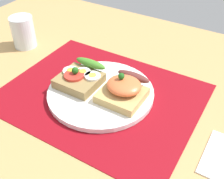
{
  "coord_description": "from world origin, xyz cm",
  "views": [
    {
      "loc": [
        27.73,
        -41.21,
        41.45
      ],
      "look_at": [
        3.0,
        0.0,
        2.98
      ],
      "focal_mm": 45.06,
      "sensor_mm": 36.0,
      "label": 1
    }
  ],
  "objects": [
    {
      "name": "drinking_glass",
      "position": [
        -31.15,
        7.89,
        4.44
      ],
      "size": [
        6.47,
        6.47,
        8.87
      ],
      "primitive_type": "cylinder",
      "color": "silver",
      "rests_on": "ground_plane"
    },
    {
      "name": "placemat",
      "position": [
        0.0,
        0.0,
        0.15
      ],
      "size": [
        43.74,
        34.52,
        0.3
      ],
      "primitive_type": "cube",
      "color": "maroon",
      "rests_on": "ground_plane"
    },
    {
      "name": "sandwich_egg_tomato",
      "position": [
        -5.56,
        0.14,
        3.05
      ],
      "size": [
        9.28,
        10.32,
        4.37
      ],
      "color": "olive",
      "rests_on": "plate"
    },
    {
      "name": "ground_plane",
      "position": [
        0.0,
        0.0,
        -1.6
      ],
      "size": [
        120.0,
        90.0,
        3.2
      ],
      "primitive_type": "cube",
      "color": "tan"
    },
    {
      "name": "sandwich_salmon",
      "position": [
        5.5,
        1.06,
        3.56
      ],
      "size": [
        9.32,
        10.29,
        5.83
      ],
      "color": "tan",
      "rests_on": "plate"
    },
    {
      "name": "plate",
      "position": [
        0.0,
        0.0,
        0.89
      ],
      "size": [
        24.18,
        24.18,
        1.18
      ],
      "primitive_type": "cylinder",
      "color": "white",
      "rests_on": "placemat"
    }
  ]
}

